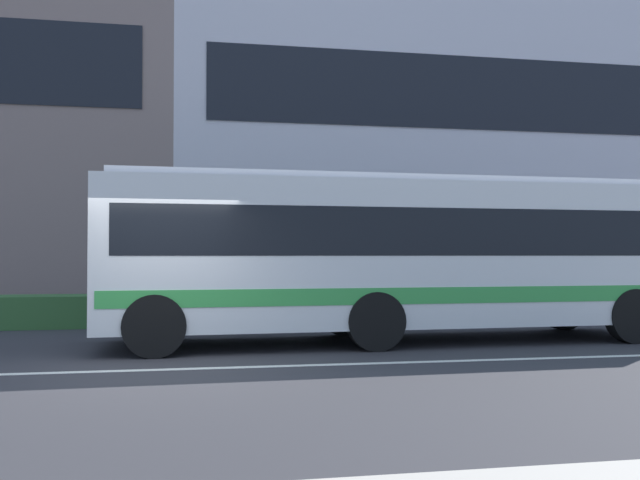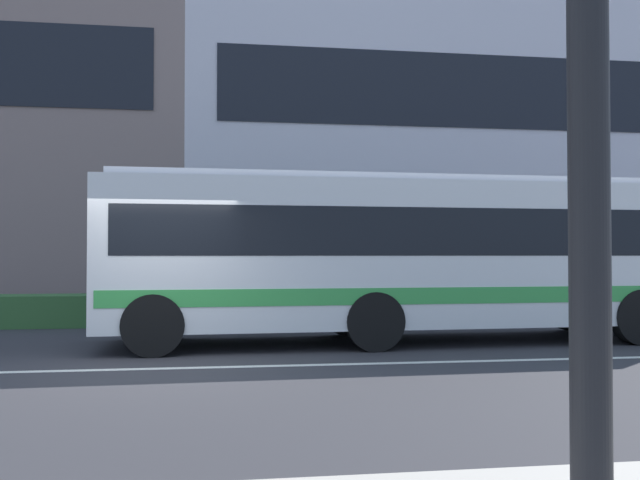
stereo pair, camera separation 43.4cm
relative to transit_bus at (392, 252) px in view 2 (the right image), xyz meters
name	(u,v)px [view 2 (the right image)]	position (x,y,z in m)	size (l,w,h in m)	color
ground_plane	(150,369)	(-4.17, -2.43, -1.68)	(160.00, 160.00, 0.00)	#323135
lane_centre_line	(150,369)	(-4.17, -2.43, -1.67)	(60.00, 0.16, 0.01)	silver
hedge_row_far	(162,309)	(-4.51, 3.78, -1.32)	(12.91, 1.10, 0.71)	#376632
apartment_block_right	(498,147)	(7.73, 13.22, 4.24)	(24.00, 10.01, 11.83)	silver
transit_bus	(392,252)	(0.00, 0.00, 0.00)	(10.63, 2.84, 3.04)	silver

